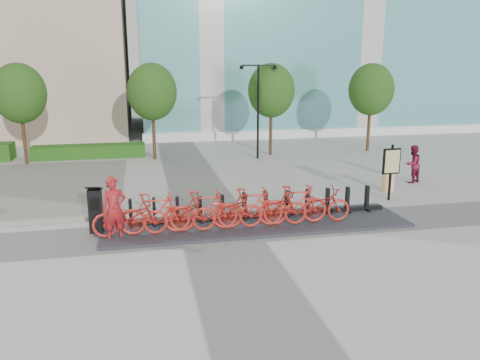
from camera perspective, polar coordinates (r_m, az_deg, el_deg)
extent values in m
plane|color=#A1A1A1|center=(14.39, -2.67, -6.23)|extent=(120.00, 120.00, 0.00)
cube|color=#255616|center=(27.09, -17.87, 3.36)|extent=(6.00, 1.20, 0.70)
cylinder|color=brown|center=(26.24, -24.84, 4.98)|extent=(0.18, 0.18, 3.00)
ellipsoid|color=#17350F|center=(26.06, -25.31, 9.54)|extent=(2.60, 2.60, 2.99)
cylinder|color=brown|center=(25.59, -10.47, 5.83)|extent=(0.18, 0.18, 3.00)
ellipsoid|color=#17350F|center=(25.40, -10.67, 10.52)|extent=(2.60, 2.60, 2.99)
cylinder|color=brown|center=(26.57, 3.76, 6.30)|extent=(0.18, 0.18, 3.00)
ellipsoid|color=#17350F|center=(26.38, 3.84, 10.83)|extent=(2.60, 2.60, 2.99)
cylinder|color=brown|center=(28.77, 15.42, 6.41)|extent=(0.18, 0.18, 3.00)
ellipsoid|color=#17350F|center=(28.60, 15.69, 10.58)|extent=(2.60, 2.60, 2.99)
cylinder|color=black|center=(25.24, 2.21, 8.22)|extent=(0.12, 0.12, 5.00)
cube|color=black|center=(25.02, 1.23, 13.80)|extent=(0.90, 0.08, 0.08)
cube|color=black|center=(25.24, 3.28, 13.78)|extent=(0.90, 0.08, 0.08)
cylinder|color=black|center=(24.92, 0.19, 13.57)|extent=(0.20, 0.20, 0.18)
cylinder|color=black|center=(25.36, 4.29, 13.54)|extent=(0.20, 0.20, 0.18)
cube|color=#2D2D34|center=(14.90, 2.10, -5.35)|extent=(9.60, 2.40, 0.08)
imported|color=#AF241B|center=(13.98, -13.27, -4.41)|extent=(2.15, 0.75, 1.13)
imported|color=#AF241B|center=(13.95, -10.33, -4.02)|extent=(2.09, 0.59, 1.26)
imported|color=#AF241B|center=(14.01, -7.37, -4.11)|extent=(2.15, 0.75, 1.13)
imported|color=#AF241B|center=(14.06, -4.44, -3.70)|extent=(2.09, 0.59, 1.26)
imported|color=#AF241B|center=(14.18, -1.55, -3.77)|extent=(2.15, 0.75, 1.13)
imported|color=#AF241B|center=(14.30, 1.29, -3.35)|extent=(2.09, 0.59, 1.26)
imported|color=#AF241B|center=(14.50, 4.07, -3.41)|extent=(2.15, 0.75, 1.13)
imported|color=#AF241B|center=(14.69, 6.77, -2.99)|extent=(2.09, 0.59, 1.26)
imported|color=#AF241B|center=(14.95, 9.39, -3.03)|extent=(2.15, 0.75, 1.13)
cube|color=black|center=(14.49, -17.19, -3.63)|extent=(0.41, 0.36, 1.32)
cube|color=black|center=(14.30, -17.38, -0.96)|extent=(0.49, 0.42, 0.17)
cube|color=black|center=(14.26, -17.32, -2.84)|extent=(0.26, 0.05, 0.37)
imported|color=maroon|center=(13.79, -15.09, -3.46)|extent=(0.77, 0.58, 1.89)
imported|color=maroon|center=(21.43, 20.29, 1.84)|extent=(0.98, 0.89, 1.63)
cylinder|color=orange|center=(19.65, 17.63, -0.04)|extent=(0.59, 0.59, 0.91)
cylinder|color=black|center=(18.26, 17.89, 0.86)|extent=(0.10, 0.10, 2.11)
cube|color=black|center=(18.17, 17.98, 2.19)|extent=(0.70, 0.14, 0.96)
cube|color=#C8B97C|center=(18.12, 18.07, 2.15)|extent=(0.60, 0.06, 0.84)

